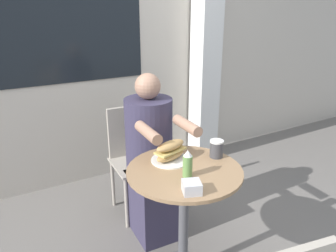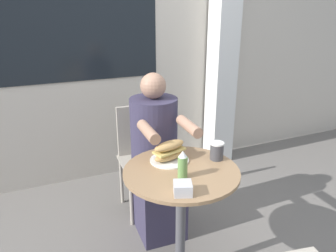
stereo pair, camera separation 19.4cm
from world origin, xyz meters
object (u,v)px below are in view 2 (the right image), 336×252
Objects in this scene: cafe_table at (181,201)px; seated_diner at (156,166)px; sandwich_on_plate at (169,152)px; diner_chair at (141,149)px; drink_cup at (217,151)px; condiment_bottle at (183,165)px.

cafe_table is 0.52m from seated_diner.
seated_diner reaches higher than sandwich_on_plate.
diner_chair is 8.01× the size of drink_cup.
cafe_table is 6.96× the size of drink_cup.
sandwich_on_plate is at bearing 87.46° from diner_chair.
seated_diner is at bearing 85.28° from cafe_table.
condiment_bottle is (-0.07, -0.59, 0.30)m from seated_diner.
condiment_bottle reaches higher than cafe_table.
condiment_bottle is (-0.01, -0.21, 0.02)m from sandwich_on_plate.
drink_cup is (0.21, -0.47, 0.28)m from seated_diner.
seated_diner is (0.04, 0.52, -0.02)m from cafe_table.
seated_diner reaches higher than cafe_table.
condiment_bottle is (-0.08, -0.94, 0.31)m from diner_chair.
seated_diner reaches higher than drink_cup.
diner_chair is 3.72× the size of sandwich_on_plate.
condiment_bottle reaches higher than drink_cup.
condiment_bottle is at bearing -93.86° from sandwich_on_plate.
condiment_bottle is (-0.03, -0.08, 0.28)m from cafe_table.
drink_cup is at bearing 22.62° from condiment_bottle.
diner_chair is at bearing 85.26° from condiment_bottle.
diner_chair is 0.78m from sandwich_on_plate.
seated_diner is 7.75× the size of condiment_bottle.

